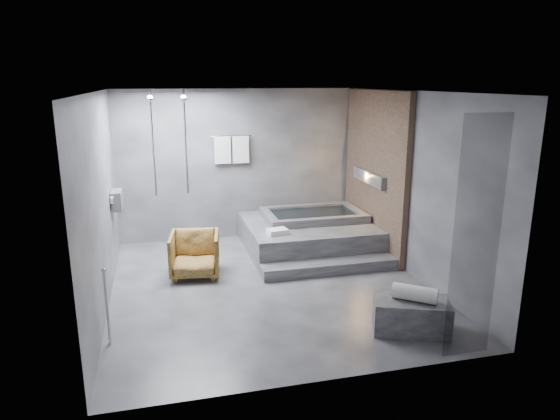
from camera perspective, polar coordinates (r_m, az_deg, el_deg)
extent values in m
plane|color=#313134|center=(7.48, -1.29, -8.59)|extent=(5.00, 5.00, 0.00)
cube|color=#525255|center=(6.87, -1.42, 13.38)|extent=(4.50, 5.00, 0.04)
cube|color=#3C3C42|center=(9.46, -4.68, 5.17)|extent=(4.50, 0.04, 2.80)
cube|color=#3C3C42|center=(4.73, 5.31, -4.59)|extent=(4.50, 0.04, 2.80)
cube|color=#3C3C42|center=(6.93, -19.83, 0.82)|extent=(0.04, 5.00, 2.80)
cube|color=#3C3C42|center=(7.84, 14.93, 2.74)|extent=(0.04, 5.00, 2.80)
cube|color=#9D795C|center=(8.91, 10.76, 4.37)|extent=(0.10, 2.40, 2.78)
cube|color=#FF9938|center=(8.89, 10.26, 3.72)|extent=(0.14, 1.20, 0.20)
cube|color=gray|center=(8.34, -18.16, 1.09)|extent=(0.16, 0.42, 0.30)
imported|color=beige|center=(8.26, -18.11, 0.64)|extent=(0.08, 0.08, 0.21)
imported|color=beige|center=(8.46, -18.01, 0.77)|extent=(0.07, 0.07, 0.15)
cylinder|color=silver|center=(8.84, -10.73, 7.57)|extent=(0.04, 0.04, 1.80)
cylinder|color=silver|center=(8.82, -14.32, 7.36)|extent=(0.04, 0.04, 1.80)
cylinder|color=silver|center=(9.30, -5.61, 8.41)|extent=(0.75, 0.02, 0.02)
cube|color=white|center=(9.29, -6.60, 6.82)|extent=(0.30, 0.06, 0.50)
cube|color=white|center=(9.34, -4.52, 6.91)|extent=(0.30, 0.06, 0.50)
cylinder|color=silver|center=(6.09, -19.15, -10.50)|extent=(0.04, 0.04, 0.90)
cube|color=black|center=(5.53, 21.52, -3.25)|extent=(0.55, 0.01, 2.60)
cube|color=#373739|center=(8.96, 3.22, -2.91)|extent=(2.20, 2.00, 0.50)
cube|color=#373739|center=(7.96, 5.72, -6.49)|extent=(2.20, 0.36, 0.18)
cube|color=#333335|center=(6.35, 14.77, -11.58)|extent=(1.01, 0.78, 0.40)
imported|color=#4D3313|center=(7.84, -9.72, -5.02)|extent=(0.83, 0.85, 0.69)
cylinder|color=white|center=(6.22, 15.15, -9.17)|extent=(0.53, 0.47, 0.19)
cube|color=white|center=(8.18, -0.29, -2.47)|extent=(0.35, 0.28, 0.09)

